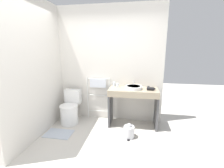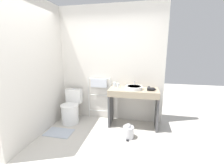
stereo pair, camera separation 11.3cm
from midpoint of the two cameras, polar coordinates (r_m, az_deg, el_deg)
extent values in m
plane|color=beige|center=(2.70, -10.04, -26.48)|extent=(12.00, 12.00, 0.00)
cube|color=silver|center=(3.62, -2.51, 7.25)|extent=(2.60, 0.12, 2.70)
cube|color=silver|center=(3.38, -26.74, 5.48)|extent=(0.12, 2.24, 2.70)
cylinder|color=white|center=(3.73, -16.80, -11.21)|extent=(0.40, 0.40, 0.43)
cylinder|color=white|center=(3.65, -17.03, -7.96)|extent=(0.42, 0.42, 0.02)
cube|color=white|center=(3.81, -15.48, -4.47)|extent=(0.39, 0.15, 0.33)
cylinder|color=silver|center=(3.77, -15.64, -1.97)|extent=(0.05, 0.05, 0.01)
cylinder|color=white|center=(3.84, -10.05, -5.10)|extent=(0.02, 0.02, 1.06)
cylinder|color=white|center=(3.70, -1.77, -5.62)|extent=(0.02, 0.02, 1.06)
cylinder|color=white|center=(3.88, -5.88, -10.14)|extent=(0.56, 0.02, 0.02)
cylinder|color=white|center=(3.74, -6.02, -4.29)|extent=(0.56, 0.02, 0.02)
cylinder|color=white|center=(3.64, -6.17, 1.95)|extent=(0.56, 0.02, 0.02)
cube|color=silver|center=(3.63, -6.26, 0.35)|extent=(0.40, 0.04, 0.22)
cube|color=gray|center=(3.31, 7.18, -2.08)|extent=(1.07, 0.52, 0.03)
cube|color=gray|center=(3.09, 6.93, -4.48)|extent=(1.07, 0.02, 0.10)
cube|color=#4C4C4F|center=(3.50, -1.54, -8.64)|extent=(0.04, 0.45, 0.84)
cube|color=#4C4C4F|center=(3.46, 15.59, -9.37)|extent=(0.04, 0.45, 0.84)
cylinder|color=white|center=(3.27, 7.28, -1.31)|extent=(0.36, 0.36, 0.07)
cylinder|color=silver|center=(3.27, 7.30, -0.81)|extent=(0.30, 0.30, 0.01)
cylinder|color=silver|center=(3.47, 7.45, 0.13)|extent=(0.02, 0.02, 0.14)
cylinder|color=silver|center=(3.42, 7.45, 0.93)|extent=(0.02, 0.09, 0.02)
cylinder|color=silver|center=(3.49, -0.09, -0.06)|extent=(0.07, 0.07, 0.10)
cylinder|color=silver|center=(3.42, 1.23, -0.41)|extent=(0.07, 0.07, 0.09)
cylinder|color=black|center=(3.22, 13.42, -1.75)|extent=(0.14, 0.07, 0.07)
cone|color=black|center=(3.23, 15.12, -1.81)|extent=(0.05, 0.06, 0.06)
cube|color=black|center=(3.31, 12.78, -1.35)|extent=(0.04, 0.11, 0.05)
cylinder|color=silver|center=(3.12, 5.37, -17.71)|extent=(0.22, 0.22, 0.23)
sphere|color=silver|center=(3.06, 5.43, -15.50)|extent=(0.10, 0.10, 0.10)
cube|color=black|center=(3.07, 5.15, -20.54)|extent=(0.05, 0.04, 0.02)
cube|color=#B2BCCC|center=(3.47, -20.55, -17.28)|extent=(0.56, 0.36, 0.01)
camera|label=1|loc=(0.06, -91.04, -0.24)|focal=24.00mm
camera|label=2|loc=(0.06, 88.96, 0.24)|focal=24.00mm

